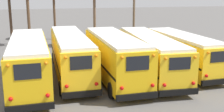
# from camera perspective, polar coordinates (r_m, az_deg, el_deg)

# --- Properties ---
(ground_plane) EXTENTS (160.00, 160.00, 0.00)m
(ground_plane) POSITION_cam_1_polar(r_m,az_deg,el_deg) (21.72, -0.31, -3.85)
(ground_plane) COLOR #5B5956
(school_bus_0) EXTENTS (2.85, 10.42, 3.25)m
(school_bus_0) POSITION_cam_1_polar(r_m,az_deg,el_deg) (19.66, -16.54, -0.90)
(school_bus_0) COLOR yellow
(school_bus_0) RESTS_ON ground
(school_bus_1) EXTENTS (2.56, 10.98, 3.17)m
(school_bus_1) POSITION_cam_1_polar(r_m,az_deg,el_deg) (21.33, -8.40, 0.46)
(school_bus_1) COLOR yellow
(school_bus_1) RESTS_ON ground
(school_bus_2) EXTENTS (2.74, 9.83, 3.27)m
(school_bus_2) POSITION_cam_1_polar(r_m,az_deg,el_deg) (20.12, 0.49, 0.01)
(school_bus_2) COLOR yellow
(school_bus_2) RESTS_ON ground
(school_bus_3) EXTENTS (2.99, 10.98, 3.03)m
(school_bus_3) POSITION_cam_1_polar(r_m,az_deg,el_deg) (21.58, 7.73, 0.48)
(school_bus_3) COLOR yellow
(school_bus_3) RESTS_ON ground
(school_bus_4) EXTENTS (2.79, 9.48, 2.93)m
(school_bus_4) POSITION_cam_1_polar(r_m,az_deg,el_deg) (23.26, 14.08, 0.96)
(school_bus_4) COLOR yellow
(school_bus_4) RESTS_ON ground
(utility_pole) EXTENTS (1.80, 0.26, 8.63)m
(utility_pole) POSITION_cam_1_polar(r_m,az_deg,el_deg) (32.07, 4.50, 9.87)
(utility_pole) COLOR brown
(utility_pole) RESTS_ON ground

